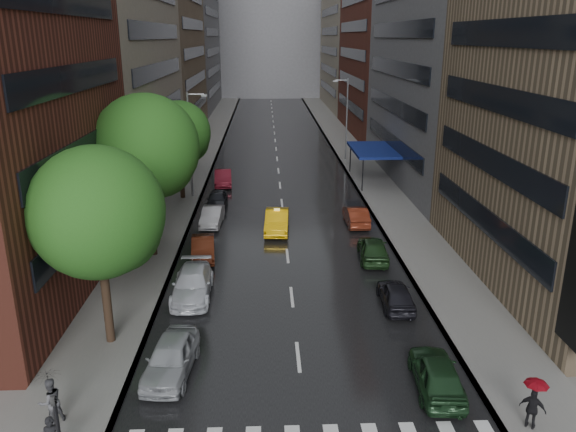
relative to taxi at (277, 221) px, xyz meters
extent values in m
plane|color=gray|center=(0.57, -20.87, -0.78)|extent=(220.00, 220.00, 0.00)
cube|color=black|center=(0.57, 29.13, -0.77)|extent=(14.00, 140.00, 0.01)
cube|color=gray|center=(-8.43, 29.13, -0.70)|extent=(4.00, 140.00, 0.15)
cube|color=gray|center=(9.57, 29.13, -0.70)|extent=(4.00, 140.00, 0.15)
cube|color=#937A5B|center=(-14.43, 43.13, 10.22)|extent=(8.00, 28.00, 22.00)
cube|color=slate|center=(-14.43, 73.13, 18.22)|extent=(8.00, 32.00, 38.00)
cube|color=slate|center=(15.57, 15.13, 11.22)|extent=(8.00, 28.00, 24.00)
cube|color=maroon|center=(15.57, 43.13, 17.22)|extent=(8.00, 28.00, 36.00)
cube|color=gray|center=(15.57, 73.13, 13.22)|extent=(8.00, 32.00, 28.00)
cube|color=slate|center=(0.57, 97.13, 15.22)|extent=(40.00, 14.00, 32.00)
cylinder|color=#382619|center=(-8.03, -15.36, 1.77)|extent=(0.40, 0.40, 5.09)
sphere|color=#1E5116|center=(-8.03, -15.36, 5.59)|extent=(5.82, 5.82, 5.82)
cylinder|color=#382619|center=(-8.03, -4.59, 2.08)|extent=(0.40, 0.40, 5.71)
sphere|color=#1E5116|center=(-8.03, -4.59, 6.36)|extent=(6.53, 6.53, 6.53)
cylinder|color=#382619|center=(-8.03, 8.81, 1.55)|extent=(0.40, 0.40, 4.66)
sphere|color=#1E5116|center=(-8.03, 8.81, 5.05)|extent=(5.33, 5.33, 5.33)
imported|color=yellow|center=(0.00, 0.00, 0.00)|extent=(1.93, 4.82, 1.56)
imported|color=#979BA0|center=(-4.83, -17.92, -0.01)|extent=(2.24, 4.66, 1.54)
imported|color=silver|center=(-4.83, -10.57, -0.05)|extent=(2.11, 5.06, 1.46)
imported|color=#4C1D0F|center=(-4.83, -5.00, -0.10)|extent=(1.80, 4.21, 1.35)
imported|color=#9A999F|center=(-4.83, 1.62, -0.10)|extent=(1.65, 4.17, 1.35)
imported|color=black|center=(-4.83, 6.11, -0.08)|extent=(1.71, 4.13, 1.40)
imported|color=maroon|center=(-4.83, 13.37, -0.04)|extent=(1.87, 4.58, 1.48)
imported|color=#18351C|center=(5.97, -19.49, -0.04)|extent=(2.07, 4.45, 1.47)
imported|color=black|center=(5.97, -12.20, -0.11)|extent=(1.70, 3.98, 1.34)
imported|color=#1B3819|center=(5.97, -5.74, -0.03)|extent=(2.13, 4.54, 1.50)
imported|color=maroon|center=(5.97, 1.26, -0.07)|extent=(1.57, 4.31, 1.41)
imported|color=#4D4E52|center=(-8.63, -21.10, 0.26)|extent=(1.10, 1.08, 1.78)
imported|color=black|center=(-8.63, -21.10, 1.02)|extent=(0.96, 0.98, 0.88)
imported|color=black|center=(8.64, -22.09, 0.15)|extent=(0.96, 0.86, 1.56)
imported|color=maroon|center=(8.64, -22.09, 1.02)|extent=(0.82, 0.82, 0.72)
imported|color=black|center=(-7.03, -24.45, 2.37)|extent=(0.18, 0.15, 0.90)
cylinder|color=gray|center=(-7.23, 9.13, 3.87)|extent=(0.18, 0.18, 9.00)
cube|color=gray|center=(-5.83, 9.13, 8.07)|extent=(0.50, 0.22, 0.16)
cylinder|color=gray|center=(8.37, 24.13, 3.87)|extent=(0.18, 0.18, 9.00)
cube|color=gray|center=(6.97, 24.13, 8.07)|extent=(0.50, 0.22, 0.16)
cube|color=navy|center=(9.57, 14.13, 2.37)|extent=(4.00, 8.00, 0.25)
cylinder|color=black|center=(7.97, 10.33, 0.87)|extent=(0.12, 0.12, 3.00)
cylinder|color=black|center=(7.97, 17.93, 0.87)|extent=(0.12, 0.12, 3.00)
camera|label=1|loc=(-0.77, -38.63, 12.83)|focal=35.00mm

